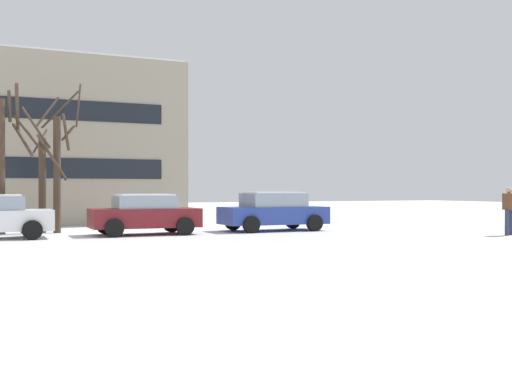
% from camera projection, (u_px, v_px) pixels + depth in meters
% --- Properties ---
extents(ground_plane, '(120.00, 120.00, 0.00)m').
position_uv_depth(ground_plane, '(93.00, 271.00, 12.46)').
color(ground_plane, white).
extents(road_surface, '(80.00, 9.32, 0.00)m').
position_uv_depth(road_surface, '(68.00, 253.00, 15.79)').
color(road_surface, silver).
rests_on(road_surface, ground).
extents(parked_car_maroon, '(3.85, 2.03, 1.46)m').
position_uv_depth(parked_car_maroon, '(145.00, 214.00, 22.27)').
color(parked_car_maroon, maroon).
rests_on(parked_car_maroon, ground).
extents(parked_car_blue, '(4.14, 2.16, 1.53)m').
position_uv_depth(parked_car_blue, '(273.00, 211.00, 24.44)').
color(parked_car_blue, '#283D93').
rests_on(parked_car_blue, ground).
extents(pedestrian_crossing, '(0.47, 0.45, 1.71)m').
position_uv_depth(pedestrian_crossing, '(509.00, 207.00, 21.97)').
color(pedestrian_crossing, '#2D334C').
rests_on(pedestrian_crossing, ground).
extents(tree_far_mid, '(2.15, 1.75, 4.67)m').
position_uv_depth(tree_far_mid, '(42.00, 172.00, 23.16)').
color(tree_far_mid, '#423326').
rests_on(tree_far_mid, ground).
extents(tree_far_left, '(1.80, 1.74, 5.50)m').
position_uv_depth(tree_far_left, '(57.00, 167.00, 23.24)').
color(tree_far_left, '#423326').
rests_on(tree_far_left, ground).
extents(tree_far_right, '(1.67, 1.66, 5.44)m').
position_uv_depth(tree_far_right, '(0.00, 158.00, 22.45)').
color(tree_far_right, '#423326').
rests_on(tree_far_right, ground).
extents(building_far_left, '(13.24, 9.75, 7.77)m').
position_uv_depth(building_far_left, '(32.00, 145.00, 31.20)').
color(building_far_left, '#9E937F').
rests_on(building_far_left, ground).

